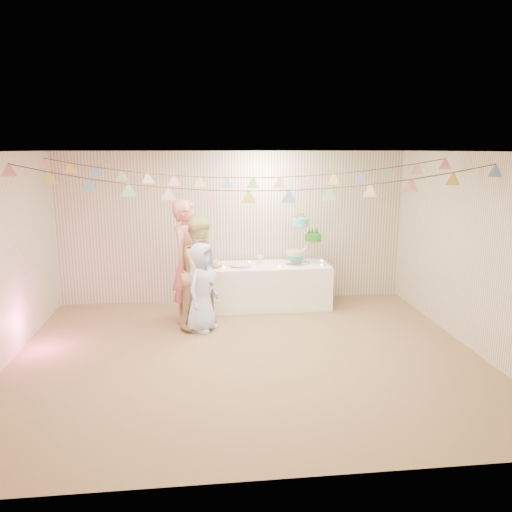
{
  "coord_description": "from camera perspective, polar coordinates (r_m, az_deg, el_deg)",
  "views": [
    {
      "loc": [
        -0.56,
        -6.04,
        2.63
      ],
      "look_at": [
        0.2,
        0.8,
        1.15
      ],
      "focal_mm": 35.0,
      "sensor_mm": 36.0,
      "label": 1
    }
  ],
  "objects": [
    {
      "name": "person_adult_a",
      "position": [
        7.7,
        -7.77,
        -0.61
      ],
      "size": [
        0.71,
        0.82,
        1.89
      ],
      "primitive_type": "imported",
      "rotation": [
        0.0,
        0.0,
        1.12
      ],
      "color": "#C27365",
      "rests_on": "floor"
    },
    {
      "name": "table",
      "position": [
        8.45,
        1.73,
        -3.41
      ],
      "size": [
        1.95,
        0.78,
        0.73
      ],
      "primitive_type": "cube",
      "color": "white",
      "rests_on": "floor"
    },
    {
      "name": "cake_top_tier",
      "position": [
        8.34,
        5.1,
        3.44
      ],
      "size": [
        0.25,
        0.25,
        0.19
      ],
      "primitive_type": null,
      "color": "#43C2D3",
      "rests_on": "cake_stand"
    },
    {
      "name": "person_adult_b",
      "position": [
        7.43,
        -6.12,
        -1.94
      ],
      "size": [
        1.01,
        1.02,
        1.66
      ],
      "primitive_type": "imported",
      "rotation": [
        0.0,
        0.0,
        0.83
      ],
      "color": "#C8BF7B",
      "rests_on": "floor"
    },
    {
      "name": "right_wall",
      "position": [
        7.14,
        23.72,
        0.36
      ],
      "size": [
        5.0,
        5.0,
        0.0
      ],
      "primitive_type": "plane",
      "color": "silver",
      "rests_on": "ground"
    },
    {
      "name": "cake_middle",
      "position": [
        8.55,
        6.48,
        1.79
      ],
      "size": [
        0.27,
        0.27,
        0.22
      ],
      "primitive_type": null,
      "color": "#23851D",
      "rests_on": "cake_stand"
    },
    {
      "name": "floor",
      "position": [
        6.61,
        -0.97,
        -11.31
      ],
      "size": [
        6.0,
        6.0,
        0.0
      ],
      "primitive_type": "plane",
      "color": "olive",
      "rests_on": "ground"
    },
    {
      "name": "ceiling",
      "position": [
        6.07,
        -1.06,
        11.85
      ],
      "size": [
        6.0,
        6.0,
        0.0
      ],
      "primitive_type": "plane",
      "color": "silver",
      "rests_on": "ground"
    },
    {
      "name": "cake_bottom",
      "position": [
        8.4,
        4.47,
        -0.24
      ],
      "size": [
        0.31,
        0.31,
        0.15
      ],
      "primitive_type": null,
      "color": "teal",
      "rests_on": "cake_stand"
    },
    {
      "name": "tealight_2",
      "position": [
        8.16,
        2.66,
        -1.22
      ],
      "size": [
        0.04,
        0.04,
        0.03
      ],
      "primitive_type": "cylinder",
      "color": "#FFD88C",
      "rests_on": "table"
    },
    {
      "name": "posy",
      "position": [
        8.37,
        0.4,
        -0.31
      ],
      "size": [
        0.13,
        0.13,
        0.15
      ],
      "primitive_type": null,
      "color": "white",
      "rests_on": "table"
    },
    {
      "name": "bunting_front",
      "position": [
        5.87,
        -0.87,
        9.11
      ],
      "size": [
        5.6,
        0.9,
        0.36
      ],
      "primitive_type": null,
      "color": "#72A5E5",
      "rests_on": "ceiling"
    },
    {
      "name": "tealight_1",
      "position": [
        8.49,
        -0.76,
        -0.68
      ],
      "size": [
        0.04,
        0.04,
        0.03
      ],
      "primitive_type": "cylinder",
      "color": "#FFD88C",
      "rests_on": "table"
    },
    {
      "name": "tealight_0",
      "position": [
        8.14,
        -3.69,
        -1.27
      ],
      "size": [
        0.04,
        0.04,
        0.03
      ],
      "primitive_type": "cylinder",
      "color": "#FFD88C",
      "rests_on": "table"
    },
    {
      "name": "back_wall",
      "position": [
        8.66,
        -2.57,
        3.29
      ],
      "size": [
        6.0,
        6.0,
        0.0
      ],
      "primitive_type": "plane",
      "color": "silver",
      "rests_on": "ground"
    },
    {
      "name": "platter",
      "position": [
        8.25,
        -1.79,
        -0.97
      ],
      "size": [
        0.36,
        0.36,
        0.02
      ],
      "primitive_type": "cylinder",
      "color": "white",
      "rests_on": "table"
    },
    {
      "name": "person_child",
      "position": [
        7.32,
        -6.22,
        -3.55
      ],
      "size": [
        0.69,
        0.77,
        1.32
      ],
      "primitive_type": "imported",
      "rotation": [
        0.0,
        0.0,
        1.05
      ],
      "color": "#B4CEFF",
      "rests_on": "floor"
    },
    {
      "name": "tealight_5",
      "position": [
        8.67,
        7.5,
        -0.52
      ],
      "size": [
        0.04,
        0.04,
        0.03
      ],
      "primitive_type": "cylinder",
      "color": "#FFD88C",
      "rests_on": "table"
    },
    {
      "name": "front_wall",
      "position": [
        3.82,
        2.54,
        -8.23
      ],
      "size": [
        6.0,
        6.0,
        0.0
      ],
      "primitive_type": "plane",
      "color": "silver",
      "rests_on": "ground"
    },
    {
      "name": "cake_stand",
      "position": [
        8.42,
        5.43,
        1.95
      ],
      "size": [
        0.71,
        0.42,
        0.8
      ],
      "primitive_type": null,
      "color": "silver",
      "rests_on": "table"
    },
    {
      "name": "bunting_back",
      "position": [
        7.17,
        -1.88,
        9.89
      ],
      "size": [
        5.6,
        1.1,
        0.4
      ],
      "primitive_type": null,
      "color": "pink",
      "rests_on": "ceiling"
    },
    {
      "name": "tealight_4",
      "position": [
        8.34,
        7.51,
        -1.02
      ],
      "size": [
        0.04,
        0.04,
        0.03
      ],
      "primitive_type": "cylinder",
      "color": "#FFD88C",
      "rests_on": "table"
    },
    {
      "name": "tealight_3",
      "position": [
        8.63,
        3.84,
        -0.51
      ],
      "size": [
        0.04,
        0.04,
        0.03
      ],
      "primitive_type": "cylinder",
      "color": "#FFD88C",
      "rests_on": "table"
    }
  ]
}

